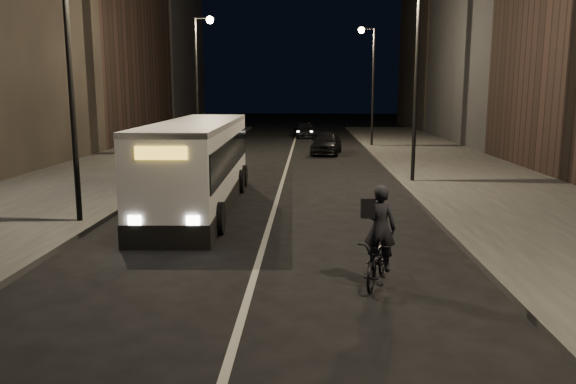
# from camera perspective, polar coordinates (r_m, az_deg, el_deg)

# --- Properties ---
(ground) EXTENTS (180.00, 180.00, 0.00)m
(ground) POSITION_cam_1_polar(r_m,az_deg,el_deg) (12.61, -3.27, -7.92)
(ground) COLOR black
(ground) RESTS_ON ground
(sidewalk_right) EXTENTS (7.00, 70.00, 0.16)m
(sidewalk_right) POSITION_cam_1_polar(r_m,az_deg,el_deg) (27.22, 17.77, 1.59)
(sidewalk_right) COLOR #333230
(sidewalk_right) RESTS_ON ground
(sidewalk_left) EXTENTS (7.00, 70.00, 0.16)m
(sidewalk_left) POSITION_cam_1_polar(r_m,az_deg,el_deg) (27.94, -18.12, 1.78)
(sidewalk_left) COLOR #333230
(sidewalk_left) RESTS_ON ground
(streetlight_right_mid) EXTENTS (1.20, 0.44, 8.12)m
(streetlight_right_mid) POSITION_cam_1_polar(r_m,az_deg,el_deg) (24.33, 12.35, 13.36)
(streetlight_right_mid) COLOR black
(streetlight_right_mid) RESTS_ON sidewalk_right
(streetlight_right_far) EXTENTS (1.20, 0.44, 8.12)m
(streetlight_right_far) POSITION_cam_1_polar(r_m,az_deg,el_deg) (40.17, 8.29, 12.13)
(streetlight_right_far) COLOR black
(streetlight_right_far) RESTS_ON sidewalk_right
(streetlight_left_near) EXTENTS (1.20, 0.44, 8.12)m
(streetlight_left_near) POSITION_cam_1_polar(r_m,az_deg,el_deg) (17.26, -20.62, 14.35)
(streetlight_left_near) COLOR black
(streetlight_left_near) RESTS_ON sidewalk_left
(streetlight_left_far) EXTENTS (1.20, 0.44, 8.12)m
(streetlight_left_far) POSITION_cam_1_polar(r_m,az_deg,el_deg) (34.58, -8.89, 12.45)
(streetlight_left_far) COLOR black
(streetlight_left_far) RESTS_ON sidewalk_left
(city_bus) EXTENTS (2.82, 10.96, 2.93)m
(city_bus) POSITION_cam_1_polar(r_m,az_deg,el_deg) (19.36, -9.05, 3.17)
(city_bus) COLOR white
(city_bus) RESTS_ON ground
(cyclist_on_bicycle) EXTENTS (1.15, 1.93, 2.11)m
(cyclist_on_bicycle) POSITION_cam_1_polar(r_m,az_deg,el_deg) (11.63, 9.16, -5.99)
(cyclist_on_bicycle) COLOR black
(cyclist_on_bicycle) RESTS_ON ground
(car_near) EXTENTS (2.27, 4.44, 1.45)m
(car_near) POSITION_cam_1_polar(r_m,az_deg,el_deg) (35.67, 3.93, 5.02)
(car_near) COLOR black
(car_near) RESTS_ON ground
(car_mid) EXTENTS (1.38, 3.83, 1.26)m
(car_mid) POSITION_cam_1_polar(r_m,az_deg,el_deg) (33.71, -6.00, 4.52)
(car_mid) COLOR #3D3D40
(car_mid) RESTS_ON ground
(car_far) EXTENTS (2.26, 4.54, 1.27)m
(car_far) POSITION_cam_1_polar(r_m,az_deg,el_deg) (48.73, 1.73, 6.31)
(car_far) COLOR black
(car_far) RESTS_ON ground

